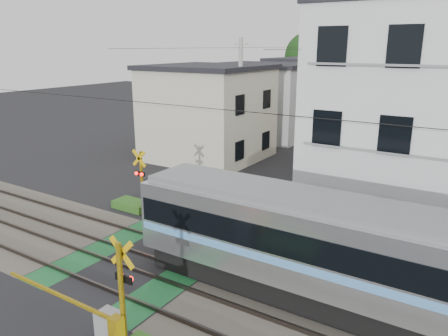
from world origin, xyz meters
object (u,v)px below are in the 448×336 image
Objects in this scene: pedestrian at (362,119)px; crossing_signal_near at (111,322)px; commuter_train at (391,266)px; crossing_signal_far at (151,201)px.

crossing_signal_near is at bearing 95.65° from pedestrian.
commuter_train is 11.24m from crossing_signal_far.
crossing_signal_near is 8.95m from crossing_signal_far.
commuter_train is 31.36m from pedestrian.
commuter_train reaches higher than crossing_signal_near.
pedestrian is (-9.10, 30.00, -0.94)m from commuter_train.
commuter_train is at bearing -12.66° from crossing_signal_far.
commuter_train is at bearing 40.18° from crossing_signal_near.
crossing_signal_far is (-10.92, 2.45, -1.04)m from commuter_train.
pedestrian is at bearing 106.88° from commuter_train.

